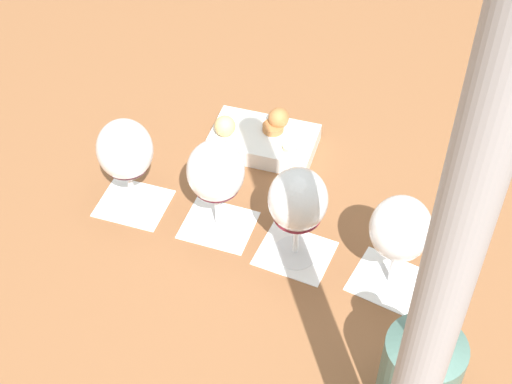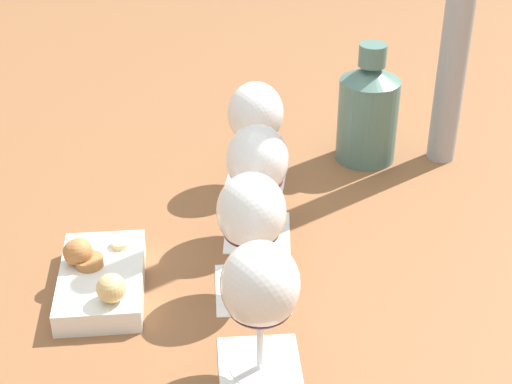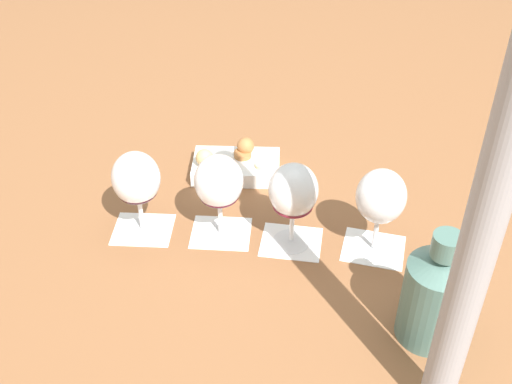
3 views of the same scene
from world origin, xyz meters
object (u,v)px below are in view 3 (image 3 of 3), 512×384
Objects in this scene: umbrella_pole at (501,167)px; wine_glass_0 at (381,200)px; snack_dish at (236,164)px; wine_glass_1 at (293,194)px; wine_glass_3 at (136,182)px; wine_glass_2 at (219,185)px; ceramic_vase at (435,294)px.

wine_glass_0 is at bearing -59.12° from umbrella_pole.
wine_glass_1 is at bearing 140.01° from snack_dish.
snack_dish is (0.32, -0.11, -0.09)m from wine_glass_0.
wine_glass_3 is 0.65m from umbrella_pole.
wine_glass_0 is 0.21× the size of umbrella_pole.
wine_glass_0 is 1.00× the size of wine_glass_2.
wine_glass_1 reaches higher than snack_dish.
wine_glass_1 is 0.29m from ceramic_vase.
wine_glass_2 is 0.82× the size of snack_dish.
wine_glass_3 is 0.82× the size of snack_dish.
wine_glass_2 is at bearing -11.43° from ceramic_vase.
wine_glass_0 is 1.00× the size of wine_glass_3.
wine_glass_2 is at bearing 107.35° from snack_dish.
wine_glass_0 and wine_glass_3 have the same top height.
wine_glass_1 is 0.13m from wine_glass_2.
wine_glass_1 is 0.27m from wine_glass_3.
snack_dish is (0.45, -0.26, -0.06)m from ceramic_vase.
umbrella_pole is at bearing 165.09° from wine_glass_3.
wine_glass_0 is 0.82× the size of snack_dish.
wine_glass_1 is 1.00× the size of wine_glass_2.
ceramic_vase is at bearing 176.80° from wine_glass_3.
wine_glass_0 is 0.27m from wine_glass_2.
ceramic_vase is (-0.26, 0.11, -0.02)m from wine_glass_1.
umbrella_pole reaches higher than ceramic_vase.
wine_glass_2 is at bearing -25.00° from umbrella_pole.
wine_glass_0 is 1.00× the size of wine_glass_1.
wine_glass_0 is 0.35m from snack_dish.
wine_glass_2 reaches higher than snack_dish.
wine_glass_3 is at bearing 71.53° from snack_dish.
umbrella_pole is (-0.16, 0.27, 0.29)m from wine_glass_0.
umbrella_pole reaches higher than wine_glass_0.
umbrella_pole is (-0.04, 0.12, 0.31)m from ceramic_vase.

